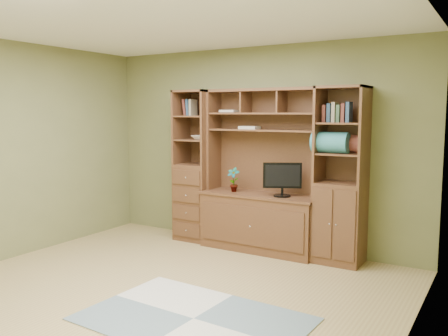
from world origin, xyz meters
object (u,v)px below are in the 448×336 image
Objects in this scene: left_tower at (196,166)px; monitor at (282,173)px; center_hutch at (260,171)px; right_tower at (341,176)px.

left_tower reaches higher than monitor.
left_tower is 3.57× the size of monitor.
center_hutch reaches higher than monitor.
right_tower is at bearing 0.00° from left_tower.
left_tower is 1.00× the size of right_tower.
left_tower is 1.33m from monitor.
right_tower is at bearing -22.10° from monitor.
monitor is at bearing -6.14° from center_hutch.
left_tower is at bearing 148.55° from monitor.
monitor is at bearing -3.24° from left_tower.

